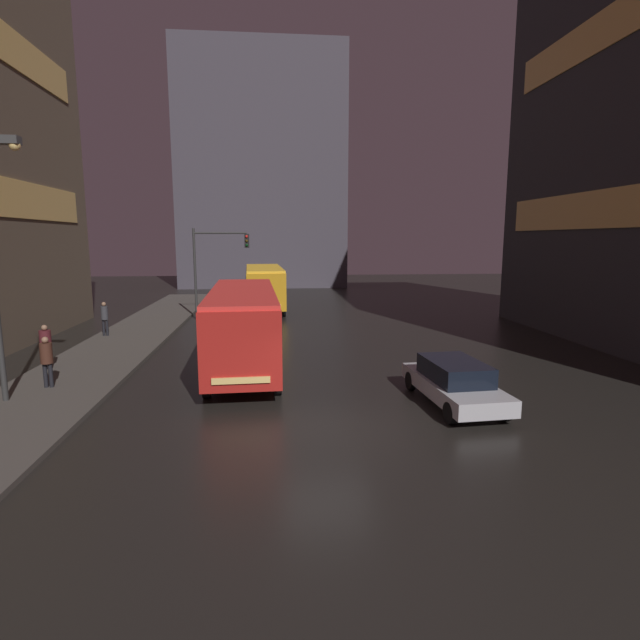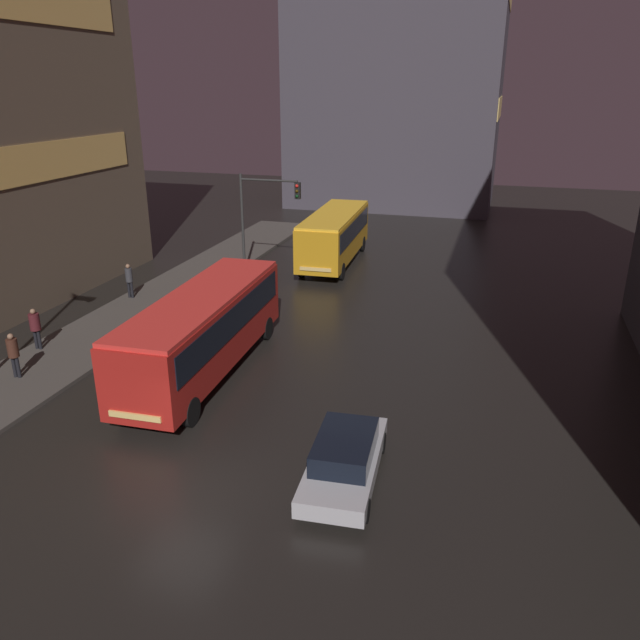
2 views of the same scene
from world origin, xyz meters
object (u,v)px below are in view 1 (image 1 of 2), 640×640
pedestrian_mid (105,316)px  traffic_light_main (215,258)px  car_taxi (454,381)px  bus_far (264,284)px  pedestrian_far (46,342)px  pedestrian_near (46,357)px  bus_near (243,320)px

pedestrian_mid → traffic_light_main: bearing=32.5°
car_taxi → bus_far: bearing=-77.9°
pedestrian_far → car_taxi: bearing=3.5°
pedestrian_mid → pedestrian_far: bearing=-106.1°
car_taxi → pedestrian_mid: bearing=-43.6°
pedestrian_far → bus_far: bearing=86.7°
pedestrian_mid → traffic_light_main: traffic_light_main is taller
bus_far → car_taxi: bus_far is taller
car_taxi → pedestrian_far: (-14.66, 5.12, 0.51)m
pedestrian_near → pedestrian_far: same height
bus_far → car_taxi: size_ratio=2.01×
bus_far → pedestrian_near: size_ratio=5.43×
bus_far → pedestrian_mid: bus_far is taller
traffic_light_main → car_taxi: bearing=-62.3°
bus_near → car_taxi: (6.97, -5.32, -1.26)m
pedestrian_near → pedestrian_mid: 9.58m
traffic_light_main → bus_near: bearing=-78.9°
traffic_light_main → pedestrian_mid: bearing=-131.4°
pedestrian_near → traffic_light_main: bearing=-68.8°
pedestrian_near → traffic_light_main: (4.10, 15.40, 2.82)m
car_taxi → pedestrian_mid: (-14.66, 12.13, 0.48)m
bus_near → pedestrian_far: (-7.69, -0.19, -0.75)m
bus_far → pedestrian_far: (-8.30, -16.96, -0.73)m
bus_near → pedestrian_far: 7.73m
bus_near → bus_far: bus_near is taller
pedestrian_near → traffic_light_main: 16.19m
pedestrian_mid → traffic_light_main: (5.19, 5.88, 2.83)m
bus_far → pedestrian_far: 18.90m
bus_near → car_taxi: size_ratio=2.20×
bus_far → traffic_light_main: 5.52m
traffic_light_main → pedestrian_near: bearing=-104.9°
car_taxi → pedestrian_near: bearing=-14.9°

